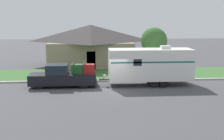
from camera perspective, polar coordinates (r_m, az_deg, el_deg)
The scene contains 8 objects.
ground_plane at distance 25.61m, azimuth 0.19°, elevation -3.78°, with size 120.00×120.00×0.00m, color #47474C.
curb_strip at distance 29.24m, azimuth -0.40°, elevation -1.93°, with size 80.00×0.30×0.14m.
lawn_strip at distance 32.83m, azimuth -0.84°, elevation -0.74°, with size 80.00×7.00×0.03m.
house_across_street at distance 39.35m, azimuth -3.92°, elevation 4.75°, with size 10.92×8.60×4.98m.
pickup_truck at distance 27.21m, azimuth -8.82°, elevation -1.13°, with size 5.80×2.07×2.05m.
travel_trailer at distance 27.50m, azimuth 7.02°, elevation 1.03°, with size 8.16×2.38×3.49m.
mailbox at distance 30.56m, azimuth 6.57°, elevation 0.23°, with size 0.48×0.20×1.26m.
tree_in_yard at distance 31.94m, azimuth 7.68°, elevation 5.32°, with size 2.67×2.67×4.93m.
Camera 1 is at (-1.99, -24.82, 5.98)m, focal length 50.00 mm.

